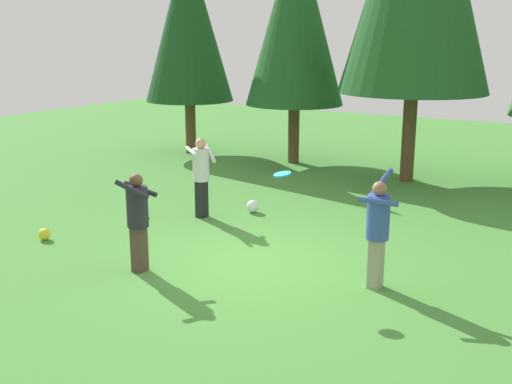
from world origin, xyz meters
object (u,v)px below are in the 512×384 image
Objects in this scene: ball_white at (253,206)px; person_thrower at (378,225)px; tree_left at (295,16)px; tree_far_left at (188,22)px; person_catcher at (138,214)px; person_bystander at (201,171)px; frisbee at (282,174)px; ball_yellow at (44,234)px; ball_red at (140,211)px.

person_thrower is at bearing -34.05° from ball_white.
tree_left is 1.03× the size of tree_far_left.
person_catcher is 0.97× the size of person_bystander.
tree_left is at bearing 79.76° from person_catcher.
frisbee is at bearing -63.12° from tree_left.
person_thrower reaches higher than ball_yellow.
person_catcher is at bearing -5.85° from ball_yellow.
ball_white reaches higher than ball_yellow.
ball_white is (-3.71, 2.51, -0.84)m from person_thrower.
ball_yellow is 4.27m from ball_white.
ball_yellow is 9.82m from tree_far_left.
tree_far_left is (-9.05, 7.39, 3.09)m from person_thrower.
frisbee is 4.07m from ball_white.
frisbee is 1.71× the size of ball_yellow.
ball_red is at bearing -115.66° from person_bystander.
person_catcher is 3.28m from ball_red.
person_bystander is 3.30m from ball_yellow.
person_thrower reaches higher than person_catcher.
ball_yellow is at bearing -172.36° from frisbee.
ball_yellow is 9.70m from tree_left.
person_catcher is at bearing -48.62° from ball_red.
ball_red is 2.37m from ball_white.
person_thrower is 12.09m from tree_far_left.
ball_white is 8.23m from tree_far_left.
tree_left is (0.06, 6.68, 4.08)m from ball_red.
person_bystander is at bearing 29.68° from ball_red.
ball_yellow is at bearing -70.43° from tree_far_left.
frisbee reaches higher than person_bystander.
ball_yellow is 2.17m from ball_red.
person_thrower is 6.68× the size of ball_white.
person_catcher is 4.20× the size of frisbee.
tree_far_left reaches higher than ball_red.
tree_far_left is at bearing 99.66° from person_catcher.
tree_left is at bearing 116.88° from frisbee.
ball_red is at bearing -28.79° from person_thrower.
person_bystander is 7.45× the size of ball_red.
ball_yellow is at bearing -8.11° from person_thrower.
person_catcher is 10.82m from tree_far_left.
ball_white is (-2.34, 2.96, -1.54)m from frisbee.
frisbee is 1.41× the size of ball_white.
tree_left is at bearing 89.49° from ball_red.
person_bystander is 6.13× the size of ball_white.
person_bystander is 4.34× the size of frisbee.
ball_white is 6.84m from tree_left.
tree_far_left is (-3.54, -0.32, -0.12)m from tree_left.
ball_yellow is 1.01× the size of ball_red.
tree_far_left is at bearing 109.57° from ball_yellow.
ball_red is 0.82× the size of ball_white.
frisbee is at bearing -45.60° from tree_far_left.
person_thrower is 8.07× the size of ball_yellow.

